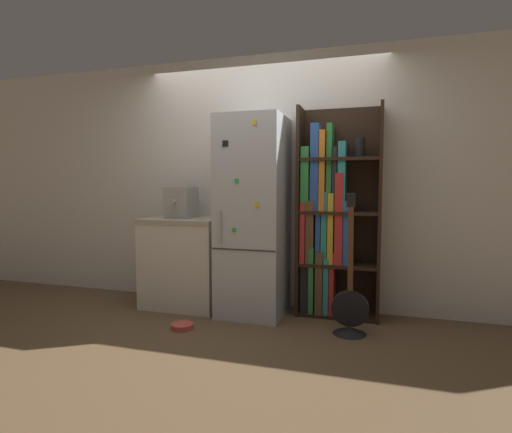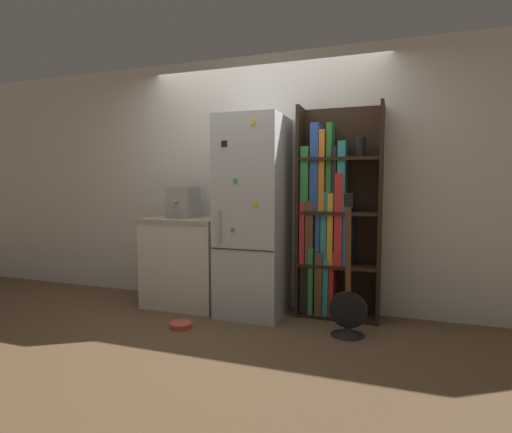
% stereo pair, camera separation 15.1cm
% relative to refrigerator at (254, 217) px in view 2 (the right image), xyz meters
% --- Properties ---
extents(ground_plane, '(16.00, 16.00, 0.00)m').
position_rel_refrigerator_xyz_m(ground_plane, '(0.00, -0.13, -0.96)').
color(ground_plane, brown).
extents(wall_back, '(8.00, 0.05, 2.60)m').
position_rel_refrigerator_xyz_m(wall_back, '(0.00, 0.35, 0.34)').
color(wall_back, silver).
rests_on(wall_back, ground_plane).
extents(refrigerator, '(0.62, 0.67, 1.92)m').
position_rel_refrigerator_xyz_m(refrigerator, '(0.00, 0.00, 0.00)').
color(refrigerator, silver).
rests_on(refrigerator, ground_plane).
extents(bookshelf, '(0.78, 0.33, 2.01)m').
position_rel_refrigerator_xyz_m(bookshelf, '(0.72, 0.18, -0.03)').
color(bookshelf, black).
rests_on(bookshelf, ground_plane).
extents(kitchen_counter, '(0.82, 0.61, 0.93)m').
position_rel_refrigerator_xyz_m(kitchen_counter, '(-0.76, 0.03, -0.49)').
color(kitchen_counter, silver).
rests_on(kitchen_counter, ground_plane).
extents(espresso_machine, '(0.26, 0.35, 0.32)m').
position_rel_refrigerator_xyz_m(espresso_machine, '(-0.80, 0.05, 0.13)').
color(espresso_machine, '#A5A39E').
rests_on(espresso_machine, kitchen_counter).
extents(guitar, '(0.32, 0.29, 1.20)m').
position_rel_refrigerator_xyz_m(guitar, '(0.95, -0.31, -0.78)').
color(guitar, black).
rests_on(guitar, ground_plane).
extents(pet_bowl, '(0.20, 0.20, 0.05)m').
position_rel_refrigerator_xyz_m(pet_bowl, '(-0.47, -0.61, -0.93)').
color(pet_bowl, '#D84C3F').
rests_on(pet_bowl, ground_plane).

